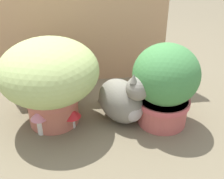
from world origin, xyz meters
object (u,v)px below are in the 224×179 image
object	(u,v)px
mushroom_ornament_pink	(39,118)
mushroom_ornament_red	(71,114)
leafy_planter	(165,83)
cat	(123,100)
grass_planter	(50,76)

from	to	relation	value
mushroom_ornament_pink	mushroom_ornament_red	world-z (taller)	mushroom_ornament_pink
leafy_planter	cat	distance (m)	0.22
mushroom_ornament_pink	grass_planter	bearing A→B (deg)	60.09
grass_planter	leafy_planter	distance (m)	0.54
leafy_planter	mushroom_ornament_pink	bearing A→B (deg)	-177.23
leafy_planter	mushroom_ornament_pink	world-z (taller)	leafy_planter
cat	mushroom_ornament_pink	bearing A→B (deg)	-171.85
leafy_planter	mushroom_ornament_red	distance (m)	0.47
grass_planter	mushroom_ornament_pink	xyz separation A→B (m)	(-0.06, -0.10, -0.16)
leafy_planter	mushroom_ornament_pink	size ratio (longest dim) A/B	3.15
mushroom_ornament_red	leafy_planter	bearing A→B (deg)	-0.79
grass_planter	leafy_planter	world-z (taller)	grass_planter
cat	mushroom_ornament_pink	distance (m)	0.40
grass_planter	mushroom_ornament_red	bearing A→B (deg)	-35.76
cat	leafy_planter	bearing A→B (deg)	-8.24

